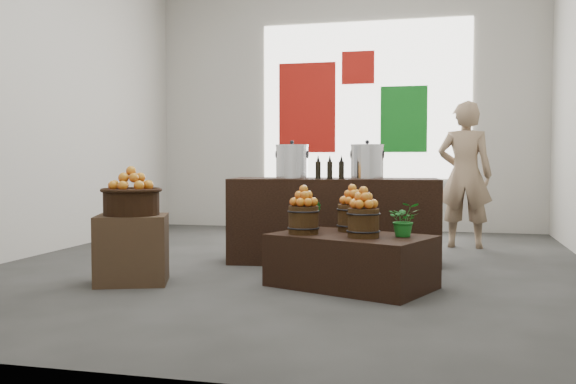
% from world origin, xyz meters
% --- Properties ---
extents(ground, '(7.00, 7.00, 0.00)m').
position_xyz_m(ground, '(0.00, 0.00, 0.00)').
color(ground, '#3D3D3B').
rests_on(ground, ground).
extents(back_wall, '(6.00, 0.04, 4.00)m').
position_xyz_m(back_wall, '(0.00, 3.50, 2.00)').
color(back_wall, '#B8B4AA').
rests_on(back_wall, ground).
extents(back_opening, '(3.20, 0.02, 2.40)m').
position_xyz_m(back_opening, '(0.30, 3.48, 2.00)').
color(back_opening, white).
rests_on(back_opening, back_wall).
extents(deco_red_left, '(0.90, 0.04, 1.40)m').
position_xyz_m(deco_red_left, '(-0.60, 3.47, 1.90)').
color(deco_red_left, '#AB140D').
rests_on(deco_red_left, back_wall).
extents(deco_green_right, '(0.70, 0.04, 1.00)m').
position_xyz_m(deco_green_right, '(0.90, 3.47, 1.70)').
color(deco_green_right, '#116F1A').
rests_on(deco_green_right, back_wall).
extents(deco_red_upper, '(0.50, 0.04, 0.50)m').
position_xyz_m(deco_red_upper, '(0.20, 3.47, 2.50)').
color(deco_red_upper, '#AB140D').
rests_on(deco_red_upper, back_wall).
extents(crate, '(0.74, 0.67, 0.61)m').
position_xyz_m(crate, '(-1.16, -1.30, 0.30)').
color(crate, '#4E3724').
rests_on(crate, ground).
extents(wicker_basket, '(0.49, 0.49, 0.22)m').
position_xyz_m(wicker_basket, '(-1.16, -1.30, 0.72)').
color(wicker_basket, black).
rests_on(wicker_basket, crate).
extents(apples_in_basket, '(0.38, 0.38, 0.20)m').
position_xyz_m(apples_in_basket, '(-1.16, -1.30, 0.93)').
color(apples_in_basket, '#A50512').
rests_on(apples_in_basket, wicker_basket).
extents(display_table, '(1.51, 1.23, 0.45)m').
position_xyz_m(display_table, '(0.75, -1.00, 0.23)').
color(display_table, black).
rests_on(display_table, ground).
extents(apple_bucket_front_left, '(0.26, 0.26, 0.24)m').
position_xyz_m(apple_bucket_front_left, '(0.34, -1.03, 0.57)').
color(apple_bucket_front_left, '#3A2410').
rests_on(apple_bucket_front_left, display_table).
extents(apples_in_bucket_front_left, '(0.20, 0.20, 0.18)m').
position_xyz_m(apples_in_bucket_front_left, '(0.34, -1.03, 0.78)').
color(apples_in_bucket_front_left, '#A50512').
rests_on(apples_in_bucket_front_left, apple_bucket_front_left).
extents(apple_bucket_front_right, '(0.26, 0.26, 0.24)m').
position_xyz_m(apple_bucket_front_right, '(0.87, -1.16, 0.57)').
color(apple_bucket_front_right, '#3A2410').
rests_on(apple_bucket_front_right, display_table).
extents(apples_in_bucket_front_right, '(0.20, 0.20, 0.18)m').
position_xyz_m(apples_in_bucket_front_right, '(0.87, -1.16, 0.78)').
color(apples_in_bucket_front_right, '#A50512').
rests_on(apples_in_bucket_front_right, apple_bucket_front_right).
extents(apple_bucket_rear, '(0.26, 0.26, 0.24)m').
position_xyz_m(apple_bucket_rear, '(0.72, -0.73, 0.57)').
color(apple_bucket_rear, '#3A2410').
rests_on(apple_bucket_rear, display_table).
extents(apples_in_bucket_rear, '(0.20, 0.20, 0.18)m').
position_xyz_m(apples_in_bucket_rear, '(0.72, -0.73, 0.78)').
color(apples_in_bucket_rear, '#A50512').
rests_on(apples_in_bucket_rear, apple_bucket_rear).
extents(herb_garnish_right, '(0.30, 0.27, 0.29)m').
position_xyz_m(herb_garnish_right, '(1.20, -1.03, 0.60)').
color(herb_garnish_right, '#16681D').
rests_on(herb_garnish_right, display_table).
extents(herb_garnish_left, '(0.16, 0.13, 0.26)m').
position_xyz_m(herb_garnish_left, '(0.34, -0.65, 0.58)').
color(herb_garnish_left, '#16681D').
rests_on(herb_garnish_left, display_table).
extents(counter, '(2.25, 0.93, 0.89)m').
position_xyz_m(counter, '(0.38, 0.26, 0.45)').
color(counter, black).
rests_on(counter, ground).
extents(stock_pot_left, '(0.34, 0.34, 0.34)m').
position_xyz_m(stock_pot_left, '(-0.06, 0.21, 1.06)').
color(stock_pot_left, silver).
rests_on(stock_pot_left, counter).
extents(stock_pot_center, '(0.34, 0.34, 0.34)m').
position_xyz_m(stock_pot_center, '(0.72, 0.30, 1.06)').
color(stock_pot_center, silver).
rests_on(stock_pot_center, counter).
extents(oil_cruets, '(0.24, 0.09, 0.25)m').
position_xyz_m(oil_cruets, '(0.40, 0.05, 1.02)').
color(oil_cruets, black).
rests_on(oil_cruets, counter).
extents(shopper, '(0.69, 0.48, 1.81)m').
position_xyz_m(shopper, '(1.76, 1.78, 0.90)').
color(shopper, '#8C7256').
rests_on(shopper, ground).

